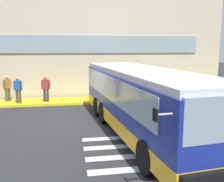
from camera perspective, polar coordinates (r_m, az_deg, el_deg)
name	(u,v)px	position (r m, az deg, el deg)	size (l,w,h in m)	color
ground_plane	(84,122)	(12.45, -6.33, -7.03)	(80.00, 90.00, 0.02)	#2B2B2D
bay_paint_stripes	(151,155)	(8.89, 8.71, -14.03)	(4.40, 3.96, 0.01)	silver
terminal_building	(68,39)	(23.54, -9.91, 11.45)	(23.20, 13.80, 8.68)	beige
boarding_curb	(80,101)	(17.08, -7.26, -2.15)	(25.40, 2.00, 0.15)	yellow
bus_main_foreground	(142,103)	(10.53, 6.79, -2.59)	(3.66, 10.84, 2.70)	navy
passenger_near_column	(7,87)	(17.54, -22.55, 0.93)	(0.51, 0.51, 1.68)	#4C4233
passenger_by_doorway	(18,89)	(16.66, -20.38, 0.52)	(0.56, 0.34, 1.68)	#4C4233
passenger_at_curb_edge	(46,87)	(16.67, -14.66, 0.82)	(0.57, 0.32, 1.68)	#2D2D33
safety_bollard_yellow	(108,98)	(16.00, -0.85, -1.51)	(0.18, 0.18, 0.90)	yellow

